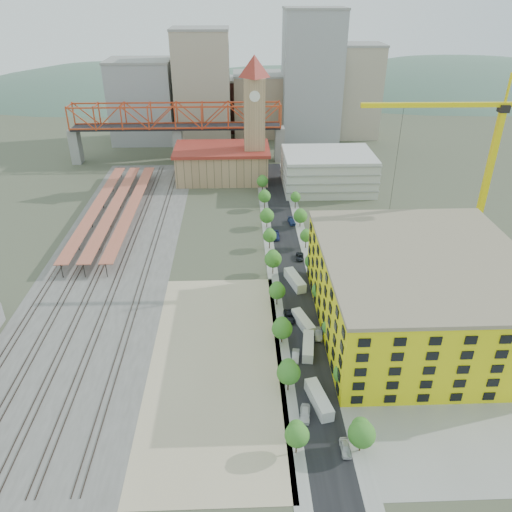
{
  "coord_description": "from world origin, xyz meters",
  "views": [
    {
      "loc": [
        1.43,
        -113.51,
        71.12
      ],
      "look_at": [
        5.55,
        -2.71,
        10.0
      ],
      "focal_mm": 35.0,
      "sensor_mm": 36.0,
      "label": 1
    }
  ],
  "objects_px": {
    "car_0": "(305,414)",
    "site_trailer_b": "(308,346)",
    "site_trailer_a": "(319,400)",
    "site_trailer_c": "(303,322)",
    "clock_tower": "(254,108)",
    "tower_crane": "(481,153)",
    "construction_building": "(419,292)",
    "site_trailer_d": "(295,280)"
  },
  "relations": [
    {
      "from": "site_trailer_c",
      "to": "clock_tower",
      "type": "bearing_deg",
      "value": 76.47
    },
    {
      "from": "tower_crane",
      "to": "site_trailer_d",
      "type": "bearing_deg",
      "value": -166.76
    },
    {
      "from": "site_trailer_a",
      "to": "site_trailer_c",
      "type": "relative_size",
      "value": 1.09
    },
    {
      "from": "site_trailer_a",
      "to": "site_trailer_b",
      "type": "xyz_separation_m",
      "value": [
        0.0,
        15.94,
        -0.08
      ]
    },
    {
      "from": "clock_tower",
      "to": "site_trailer_b",
      "type": "relative_size",
      "value": 5.85
    },
    {
      "from": "site_trailer_d",
      "to": "car_0",
      "type": "distance_m",
      "value": 46.4
    },
    {
      "from": "site_trailer_b",
      "to": "site_trailer_c",
      "type": "bearing_deg",
      "value": 98.76
    },
    {
      "from": "site_trailer_b",
      "to": "site_trailer_d",
      "type": "relative_size",
      "value": 0.9
    },
    {
      "from": "site_trailer_a",
      "to": "site_trailer_c",
      "type": "xyz_separation_m",
      "value": [
        0.0,
        24.9,
        -0.11
      ]
    },
    {
      "from": "clock_tower",
      "to": "car_0",
      "type": "height_order",
      "value": "clock_tower"
    },
    {
      "from": "clock_tower",
      "to": "site_trailer_b",
      "type": "distance_m",
      "value": 111.86
    },
    {
      "from": "clock_tower",
      "to": "site_trailer_a",
      "type": "relative_size",
      "value": 5.48
    },
    {
      "from": "clock_tower",
      "to": "site_trailer_a",
      "type": "distance_m",
      "value": 127.32
    },
    {
      "from": "site_trailer_a",
      "to": "site_trailer_d",
      "type": "distance_m",
      "value": 43.29
    },
    {
      "from": "site_trailer_b",
      "to": "site_trailer_d",
      "type": "xyz_separation_m",
      "value": [
        0.0,
        27.35,
        0.13
      ]
    },
    {
      "from": "clock_tower",
      "to": "site_trailer_a",
      "type": "xyz_separation_m",
      "value": [
        8.0,
        -124.08,
        -27.4
      ]
    },
    {
      "from": "site_trailer_a",
      "to": "car_0",
      "type": "xyz_separation_m",
      "value": [
        -3.0,
        -3.01,
        -0.5
      ]
    },
    {
      "from": "tower_crane",
      "to": "car_0",
      "type": "xyz_separation_m",
      "value": [
        -51.56,
        -57.73,
        -31.25
      ]
    },
    {
      "from": "clock_tower",
      "to": "site_trailer_d",
      "type": "height_order",
      "value": "clock_tower"
    },
    {
      "from": "construction_building",
      "to": "car_0",
      "type": "height_order",
      "value": "construction_building"
    },
    {
      "from": "clock_tower",
      "to": "site_trailer_b",
      "type": "xyz_separation_m",
      "value": [
        8.0,
        -108.14,
        -27.48
      ]
    },
    {
      "from": "site_trailer_b",
      "to": "car_0",
      "type": "xyz_separation_m",
      "value": [
        -3.0,
        -18.95,
        -0.41
      ]
    },
    {
      "from": "clock_tower",
      "to": "tower_crane",
      "type": "xyz_separation_m",
      "value": [
        56.56,
        -69.36,
        3.36
      ]
    },
    {
      "from": "construction_building",
      "to": "tower_crane",
      "type": "bearing_deg",
      "value": 53.63
    },
    {
      "from": "tower_crane",
      "to": "site_trailer_d",
      "type": "distance_m",
      "value": 58.58
    },
    {
      "from": "tower_crane",
      "to": "site_trailer_a",
      "type": "height_order",
      "value": "tower_crane"
    },
    {
      "from": "car_0",
      "to": "site_trailer_b",
      "type": "bearing_deg",
      "value": 90.59
    },
    {
      "from": "tower_crane",
      "to": "clock_tower",
      "type": "bearing_deg",
      "value": 129.2
    },
    {
      "from": "clock_tower",
      "to": "site_trailer_d",
      "type": "relative_size",
      "value": 5.29
    },
    {
      "from": "site_trailer_b",
      "to": "site_trailer_c",
      "type": "relative_size",
      "value": 1.02
    },
    {
      "from": "clock_tower",
      "to": "tower_crane",
      "type": "relative_size",
      "value": 1.0
    },
    {
      "from": "construction_building",
      "to": "site_trailer_c",
      "type": "distance_m",
      "value": 27.28
    },
    {
      "from": "site_trailer_c",
      "to": "car_0",
      "type": "xyz_separation_m",
      "value": [
        -3.0,
        -27.91,
        -0.39
      ]
    },
    {
      "from": "construction_building",
      "to": "site_trailer_a",
      "type": "bearing_deg",
      "value": -137.19
    },
    {
      "from": "tower_crane",
      "to": "site_trailer_b",
      "type": "relative_size",
      "value": 5.85
    },
    {
      "from": "tower_crane",
      "to": "site_trailer_b",
      "type": "xyz_separation_m",
      "value": [
        -48.56,
        -38.78,
        -30.84
      ]
    },
    {
      "from": "site_trailer_c",
      "to": "site_trailer_b",
      "type": "bearing_deg",
      "value": -108.14
    },
    {
      "from": "site_trailer_d",
      "to": "site_trailer_a",
      "type": "bearing_deg",
      "value": -105.86
    },
    {
      "from": "construction_building",
      "to": "site_trailer_d",
      "type": "distance_m",
      "value": 33.31
    },
    {
      "from": "site_trailer_d",
      "to": "car_0",
      "type": "height_order",
      "value": "site_trailer_d"
    },
    {
      "from": "site_trailer_a",
      "to": "site_trailer_c",
      "type": "bearing_deg",
      "value": 77.09
    },
    {
      "from": "site_trailer_c",
      "to": "tower_crane",
      "type": "bearing_deg",
      "value": 13.41
    }
  ]
}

